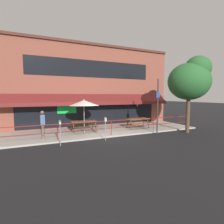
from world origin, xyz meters
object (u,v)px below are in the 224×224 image
Objects in this scene: picnic_table_left at (84,123)px; pedestrian_walking at (43,123)px; patio_umbrella_left at (84,103)px; street_tree_curbside at (191,79)px; street_sign_pole at (158,106)px; parking_meter_far at (105,122)px; picnic_table_centre at (138,120)px; parking_meter_near at (60,125)px.

pedestrian_walking reaches higher than picnic_table_left.
street_tree_curbside reaches higher than patio_umbrella_left.
parking_meter_far is at bearing -178.28° from street_sign_pole.
picnic_table_left is 1.27× the size of parking_meter_far.
pedestrian_walking is 1.20× the size of parking_meter_far.
street_tree_curbside is at bearing -22.80° from patio_umbrella_left.
street_sign_pole is (3.96, 0.12, 0.84)m from parking_meter_far.
pedestrian_walking is 3.79m from parking_meter_far.
picnic_table_centre is 1.27× the size of parking_meter_far.
parking_meter_far is (-3.77, -2.34, 0.44)m from picnic_table_centre.
picnic_table_left is at bearing 156.33° from street_tree_curbside.
street_tree_curbside is (9.89, -1.98, 2.82)m from pedestrian_walking.
picnic_table_left is at bearing 21.42° from pedestrian_walking.
parking_meter_near is 0.26× the size of street_tree_curbside.
picnic_table_left is at bearing 90.00° from patio_umbrella_left.
street_tree_curbside is (2.67, -2.73, 3.17)m from picnic_table_centre.
parking_meter_far is at bearing 1.24° from parking_meter_near.
street_sign_pole is (4.56, -2.46, -0.19)m from patio_umbrella_left.
patio_umbrella_left is 0.62× the size of street_sign_pole.
parking_meter_far is (3.44, -1.59, 0.09)m from pedestrian_walking.
pedestrian_walking is (-2.83, -1.11, 0.35)m from picnic_table_left.
patio_umbrella_left is (-0.00, -0.13, 1.47)m from picnic_table_left.
street_sign_pole is at bearing -28.28° from patio_umbrella_left.
patio_umbrella_left is 0.43× the size of street_tree_curbside.
parking_meter_near and parking_meter_far have the same top height.
parking_meter_near is at bearing -127.75° from patio_umbrella_left.
picnic_table_centre is 4.46m from parking_meter_far.
picnic_table_centre is 0.76× the size of patio_umbrella_left.
picnic_table_centre is 0.47× the size of street_sign_pole.
street_sign_pole reaches higher than parking_meter_near.
picnic_table_centre is at bearing 94.80° from street_sign_pole.
parking_meter_near is at bearing -64.17° from pedestrian_walking.
street_tree_curbside is (7.05, -3.09, 3.17)m from picnic_table_left.
pedestrian_walking is at bearing 155.22° from parking_meter_far.
street_tree_curbside is (6.44, -0.39, 2.73)m from parking_meter_far.
street_sign_pole reaches higher than pedestrian_walking.
picnic_table_left is 8.33m from street_tree_curbside.
street_sign_pole reaches higher than patio_umbrella_left.
parking_meter_far is at bearing -77.30° from picnic_table_left.
parking_meter_near is 0.37× the size of street_sign_pole.
parking_meter_far is (2.65, 0.06, 0.00)m from parking_meter_near.
street_sign_pole is at bearing -85.20° from picnic_table_centre.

